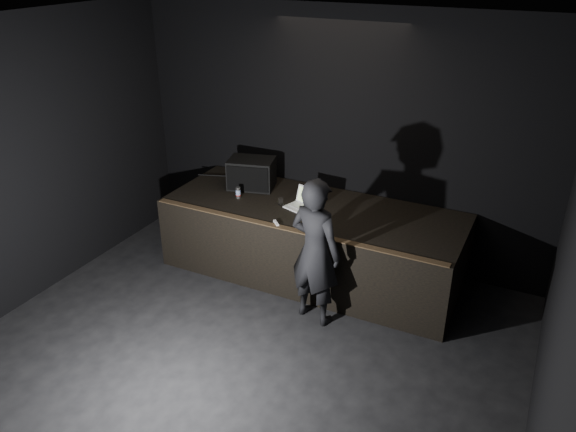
# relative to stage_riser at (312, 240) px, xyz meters

# --- Properties ---
(ground) EXTENTS (7.00, 7.00, 0.00)m
(ground) POSITION_rel_stage_riser_xyz_m (0.00, -2.73, -0.50)
(ground) COLOR black
(ground) RESTS_ON ground
(room_walls) EXTENTS (6.10, 7.10, 3.52)m
(room_walls) POSITION_rel_stage_riser_xyz_m (0.00, -2.73, 1.52)
(room_walls) COLOR black
(room_walls) RESTS_ON ground
(stage_riser) EXTENTS (4.00, 1.50, 1.00)m
(stage_riser) POSITION_rel_stage_riser_xyz_m (0.00, 0.00, 0.00)
(stage_riser) COLOR black
(stage_riser) RESTS_ON ground
(riser_lip) EXTENTS (3.92, 0.10, 0.01)m
(riser_lip) POSITION_rel_stage_riser_xyz_m (0.00, -0.71, 0.51)
(riser_lip) COLOR brown
(riser_lip) RESTS_ON stage_riser
(stage_monitor) EXTENTS (0.73, 0.61, 0.42)m
(stage_monitor) POSITION_rel_stage_riser_xyz_m (-1.07, 0.24, 0.71)
(stage_monitor) COLOR black
(stage_monitor) RESTS_ON stage_riser
(cable) EXTENTS (0.93, 0.34, 0.02)m
(cable) POSITION_rel_stage_riser_xyz_m (-1.57, 0.44, 0.51)
(cable) COLOR black
(cable) RESTS_ON stage_riser
(laptop) EXTENTS (0.45, 0.42, 0.25)m
(laptop) POSITION_rel_stage_riser_xyz_m (-0.13, -0.05, 0.56)
(laptop) COLOR silver
(laptop) RESTS_ON stage_riser
(beer_can) EXTENTS (0.07, 0.07, 0.16)m
(beer_can) POSITION_rel_stage_riser_xyz_m (-1.05, -0.17, 0.58)
(beer_can) COLOR silver
(beer_can) RESTS_ON stage_riser
(plastic_cup) EXTENTS (0.08, 0.08, 0.09)m
(plastic_cup) POSITION_rel_stage_riser_xyz_m (-0.43, -0.11, 0.55)
(plastic_cup) COLOR white
(plastic_cup) RESTS_ON stage_riser
(wii_remote) EXTENTS (0.13, 0.13, 0.03)m
(wii_remote) POSITION_rel_stage_riser_xyz_m (-0.21, -0.65, 0.51)
(wii_remote) COLOR white
(wii_remote) RESTS_ON stage_riser
(person) EXTENTS (0.75, 0.58, 1.85)m
(person) POSITION_rel_stage_riser_xyz_m (0.46, -0.95, 0.42)
(person) COLOR black
(person) RESTS_ON ground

